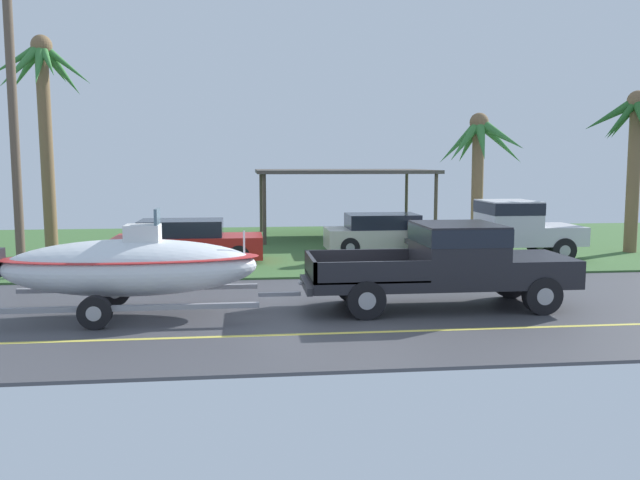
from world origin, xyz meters
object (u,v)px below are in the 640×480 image
object	(u,v)px
palm_tree_near_left	(43,94)
parked_sedan_near	(386,234)
parked_sedan_far	(187,242)
carport_awning	(342,173)
parked_pickup_background	(506,227)
utility_pole	(13,107)
boat_on_trailer	(130,267)
palm_tree_mid	(480,151)
palm_tree_near_right	(637,132)
pickup_truck_towing	(456,261)

from	to	relation	value
palm_tree_near_left	parked_sedan_near	bearing A→B (deg)	-2.96
parked_sedan_far	palm_tree_near_left	size ratio (longest dim) A/B	0.62
parked_sedan_near	carport_awning	distance (m)	5.28
parked_pickup_background	utility_pole	xyz separation A→B (m)	(-14.51, -1.91, 3.55)
boat_on_trailer	parked_sedan_near	bearing A→B (deg)	49.86
parked_sedan_far	palm_tree_mid	world-z (taller)	palm_tree_mid
boat_on_trailer	utility_pole	size ratio (longest dim) A/B	0.72
boat_on_trailer	parked_sedan_far	distance (m)	7.05
utility_pole	parked_pickup_background	bearing A→B (deg)	7.51
parked_pickup_background	carport_awning	size ratio (longest dim) A/B	0.79
boat_on_trailer	carport_awning	size ratio (longest dim) A/B	0.89
boat_on_trailer	palm_tree_near_right	bearing A→B (deg)	25.66
boat_on_trailer	utility_pole	xyz separation A→B (m)	(-3.69, 4.74, 3.58)
pickup_truck_towing	utility_pole	xyz separation A→B (m)	(-10.62, 4.74, 3.58)
parked_pickup_background	parked_sedan_far	size ratio (longest dim) A/B	1.23
carport_awning	palm_tree_near_right	xyz separation A→B (m)	(9.29, -5.88, 1.46)
parked_sedan_far	palm_tree_near_right	bearing A→B (deg)	2.03
boat_on_trailer	parked_pickup_background	bearing A→B (deg)	31.58
parked_pickup_background	palm_tree_near_right	xyz separation A→B (m)	(4.91, 0.91, 3.12)
parked_sedan_far	pickup_truck_towing	bearing A→B (deg)	-47.84
boat_on_trailer	parked_sedan_near	world-z (taller)	boat_on_trailer
pickup_truck_towing	palm_tree_mid	bearing A→B (deg)	67.32
parked_pickup_background	palm_tree_mid	size ratio (longest dim) A/B	1.14
boat_on_trailer	palm_tree_near_right	xyz separation A→B (m)	(15.73, 7.56, 3.16)
pickup_truck_towing	parked_pickup_background	xyz separation A→B (m)	(3.89, 6.65, 0.03)
carport_awning	parked_sedan_far	bearing A→B (deg)	-132.45
parked_sedan_far	parked_sedan_near	bearing A→B (deg)	13.62
carport_awning	pickup_truck_towing	bearing A→B (deg)	-87.94
parked_pickup_background	boat_on_trailer	bearing A→B (deg)	-148.42
palm_tree_near_left	palm_tree_mid	distance (m)	15.07
parked_sedan_near	utility_pole	world-z (taller)	utility_pole
parked_sedan_far	palm_tree_near_right	world-z (taller)	palm_tree_near_right
parked_sedan_near	carport_awning	size ratio (longest dim) A/B	0.61
carport_awning	palm_tree_mid	world-z (taller)	palm_tree_mid
carport_awning	utility_pole	size ratio (longest dim) A/B	0.80
carport_awning	palm_tree_mid	distance (m)	6.11
pickup_truck_towing	parked_sedan_near	bearing A→B (deg)	87.61
parked_pickup_background	parked_sedan_far	distance (m)	10.26
parked_sedan_far	boat_on_trailer	bearing A→B (deg)	-94.68
carport_awning	palm_tree_mid	xyz separation A→B (m)	(4.34, -4.22, 0.84)
palm_tree_near_right	boat_on_trailer	bearing A→B (deg)	-154.34
pickup_truck_towing	carport_awning	bearing A→B (deg)	92.06
palm_tree_near_left	utility_pole	size ratio (longest dim) A/B	0.82
boat_on_trailer	parked_sedan_far	bearing A→B (deg)	85.32
pickup_truck_towing	boat_on_trailer	xyz separation A→B (m)	(-6.93, 0.00, -0.00)
palm_tree_mid	utility_pole	distance (m)	15.19
boat_on_trailer	carport_awning	world-z (taller)	carport_awning
parked_sedan_near	parked_sedan_far	bearing A→B (deg)	-166.38
parked_sedan_near	utility_pole	distance (m)	12.30
pickup_truck_towing	carport_awning	world-z (taller)	carport_awning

